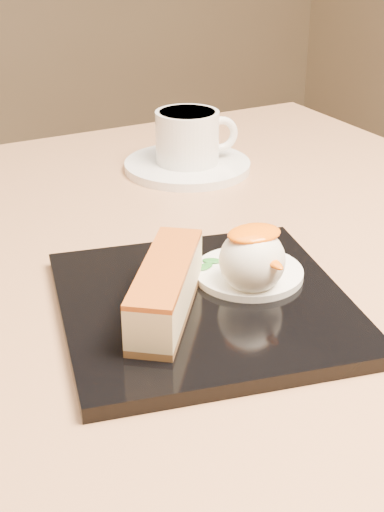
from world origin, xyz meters
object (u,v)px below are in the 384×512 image
dessert_plate (204,305)px  ice_cream_scoop (252,260)px  saucer (187,166)px  cheesecake (166,288)px  table (186,391)px  coffee_cup (189,136)px

dessert_plate → ice_cream_scoop: bearing=-7.1°
ice_cream_scoop → saucer: ice_cream_scoop is taller
dessert_plate → cheesecake: size_ratio=1.81×
cheesecake → saucer: cheesecake is taller
table → coffee_cup: (0.11, 0.20, 0.20)m
dessert_plate → cheesecake: bearing=-171.9°
cheesecake → coffee_cup: bearing=6.9°
cheesecake → saucer: size_ratio=0.81×
cheesecake → coffee_cup: (0.18, 0.30, 0.01)m
table → ice_cream_scoop: (0.01, -0.10, 0.19)m
table → ice_cream_scoop: ice_cream_scoop is taller
table → saucer: (0.11, 0.20, 0.16)m
cheesecake → table: bearing=3.3°
ice_cream_scoop → table: bearing=93.6°
cheesecake → ice_cream_scoop: (0.08, 0.00, 0.01)m
cheesecake → ice_cream_scoop: 0.08m
table → coffee_cup: bearing=61.5°
cheesecake → coffee_cup: size_ratio=1.22×
dessert_plate → saucer: dessert_plate is taller
ice_cream_scoop → coffee_cup: coffee_cup is taller
coffee_cup → cheesecake: bearing=-108.6°
ice_cream_scoop → saucer: size_ratio=0.35×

